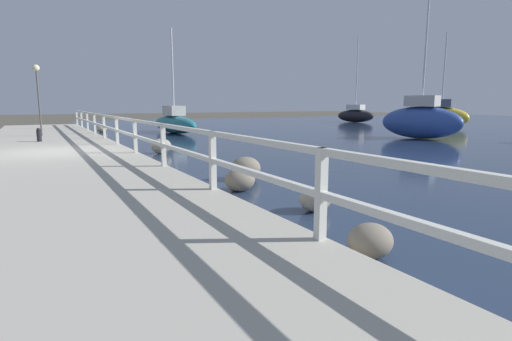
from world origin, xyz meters
TOP-DOWN VIEW (x-y plane):
  - ground_plane at (0.00, 0.00)m, footprint 120.00×120.00m
  - dock_walkway at (0.00, 0.00)m, footprint 4.41×36.00m
  - railing at (2.11, 0.00)m, footprint 0.10×32.50m
  - boulder_water_edge at (3.03, -6.56)m, footprint 0.62×0.56m
  - boulder_far_strip at (2.73, -10.43)m, footprint 0.54×0.48m
  - boulder_near_dock at (3.35, 0.25)m, footprint 0.71×0.64m
  - boulder_downstream at (3.41, -8.53)m, footprint 0.53×0.48m
  - boulder_upstream at (3.69, -5.53)m, footprint 0.71×0.64m
  - boulder_mid_strip at (3.11, 12.35)m, footprint 0.62×0.56m
  - mooring_bollard at (-0.36, 3.96)m, footprint 0.18×0.18m
  - dock_lamp at (-0.21, 7.07)m, footprint 0.30×0.30m
  - sailboat_black at (25.91, 14.81)m, footprint 2.10×4.02m
  - sailboat_blue at (16.43, -0.07)m, footprint 2.46×4.20m
  - sailboat_teal at (6.79, 9.52)m, footprint 1.64×5.73m
  - sailboat_yellow at (25.23, 5.27)m, footprint 2.24×4.12m

SIDE VIEW (x-z plane):
  - ground_plane at x=0.00m, z-range 0.00..0.00m
  - dock_walkway at x=0.00m, z-range 0.00..0.29m
  - boulder_downstream at x=3.41m, z-range 0.00..0.40m
  - boulder_far_strip at x=2.73m, z-range 0.00..0.40m
  - boulder_mid_strip at x=3.11m, z-range 0.00..0.46m
  - boulder_water_edge at x=3.03m, z-range 0.00..0.47m
  - boulder_near_dock at x=3.35m, z-range 0.00..0.53m
  - boulder_upstream at x=3.69m, z-range 0.00..0.53m
  - mooring_bollard at x=-0.36m, z-range 0.29..0.82m
  - sailboat_teal at x=6.79m, z-range -2.38..3.61m
  - sailboat_black at x=25.91m, z-range -3.23..4.64m
  - sailboat_yellow at x=25.23m, z-range -2.46..4.20m
  - sailboat_blue at x=16.43m, z-range -3.29..5.12m
  - railing at x=2.11m, z-range 0.47..1.47m
  - dock_lamp at x=-0.21m, z-range 1.16..4.33m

